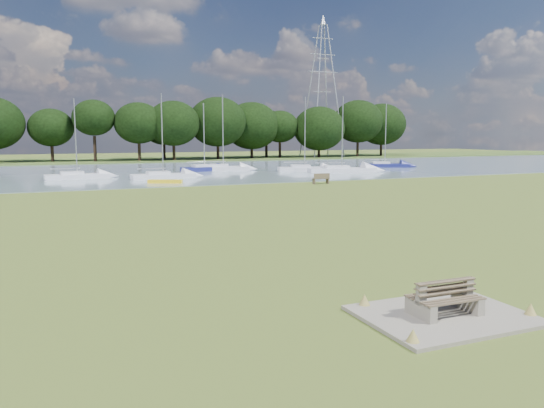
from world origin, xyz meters
name	(u,v)px	position (x,y,z in m)	size (l,w,h in m)	color
ground	(252,228)	(0.00, 0.00, 0.00)	(220.00, 220.00, 0.00)	olive
river	(132,172)	(0.00, 42.00, 0.00)	(220.00, 40.00, 0.10)	gray
far_bank	(107,161)	(0.00, 72.00, 0.00)	(220.00, 20.00, 0.40)	#4C6626
concrete_pad	(444,316)	(0.00, -14.00, 0.05)	(4.20, 3.20, 0.10)	gray
bench_pair	(445,299)	(0.00, -14.00, 0.49)	(1.79, 1.07, 0.95)	gray
riverbank_bench	(321,179)	(14.29, 19.64, 0.51)	(1.66, 0.53, 1.01)	brown
kayak	(165,181)	(0.81, 25.68, 0.21)	(3.22, 0.75, 0.32)	yellow
pylon	(323,69)	(41.12, 70.00, 17.36)	(6.56, 4.60, 27.38)	#A2A4A8
tree_line	(79,121)	(-4.55, 68.00, 6.75)	(132.37, 9.42, 11.40)	black
sailboat_1	(77,174)	(-6.70, 33.91, 0.52)	(6.45, 2.32, 8.21)	silver
sailboat_2	(204,167)	(8.60, 40.12, 0.55)	(6.13, 2.78, 8.42)	navy
sailboat_3	(341,168)	(23.37, 31.59, 0.53)	(8.47, 4.16, 9.12)	silver
sailboat_4	(304,167)	(20.22, 35.36, 0.53)	(6.88, 3.47, 9.17)	silver
sailboat_6	(223,167)	(11.01, 40.00, 0.56)	(6.79, 3.37, 9.56)	silver
sailboat_8	(384,164)	(33.95, 37.92, 0.52)	(6.87, 4.52, 8.81)	navy
sailboat_9	(162,174)	(1.61, 30.99, 0.50)	(6.63, 2.12, 8.75)	silver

